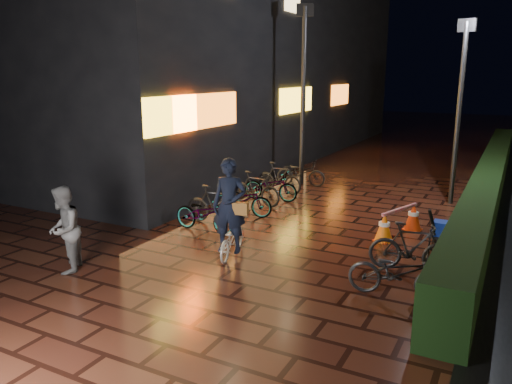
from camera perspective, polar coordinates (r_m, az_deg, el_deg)
The scene contains 11 objects.
ground at distance 9.71m, azimuth 2.05°, elevation -8.19°, with size 80.00×80.00×0.00m, color #381911.
hedge at distance 16.44m, azimuth 25.18°, elevation 1.39°, with size 0.70×20.00×1.00m, color black.
bystander_person at distance 9.73m, azimuth -21.12°, elevation -4.03°, with size 0.78×0.61×1.61m, color #575759.
storefront_block at distance 23.78m, azimuth -6.78°, elevation 15.63°, with size 12.09×22.00×9.00m.
lamp_post_hedge at distance 14.66m, azimuth 22.23°, elevation 9.14°, with size 0.47×0.19×4.94m.
lamp_post_sf at distance 16.23m, azimuth 5.44°, elevation 11.75°, with size 0.53×0.29×5.64m.
cyclist at distance 9.84m, azimuth -2.94°, elevation -3.31°, with size 0.81×1.47×2.00m.
traffic_barrier at distance 11.68m, azimuth 16.05°, elevation -3.28°, with size 0.85×1.57×0.64m.
cart_assembly at distance 10.69m, azimuth 20.48°, elevation -4.14°, with size 0.55×0.54×0.98m.
parked_bikes_storefront at distance 13.64m, azimuth 0.06°, elevation 0.17°, with size 1.89×6.16×0.94m.
parked_bikes_hedge at distance 9.02m, azimuth 16.65°, elevation -7.49°, with size 1.66×1.93×0.94m.
Camera 1 is at (3.89, -8.13, 3.59)m, focal length 35.00 mm.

